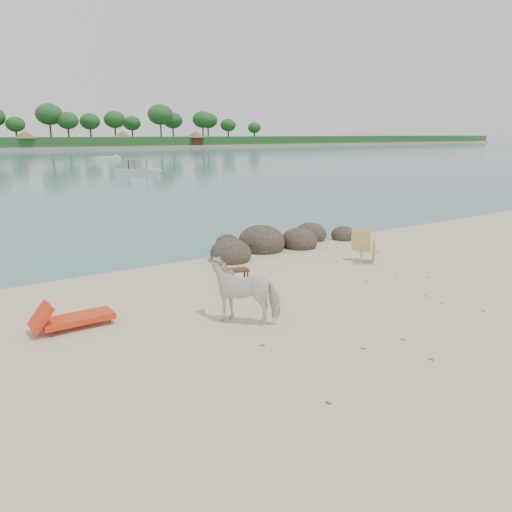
{
  "coord_description": "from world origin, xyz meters",
  "views": [
    {
      "loc": [
        -7.53,
        -8.28,
        4.06
      ],
      "look_at": [
        -0.58,
        2.0,
        1.0
      ],
      "focal_mm": 35.0,
      "sensor_mm": 36.0,
      "label": 1
    }
  ],
  "objects_px": {
    "lounge_chair": "(78,316)",
    "deck_chair": "(368,247)",
    "cow": "(245,291)",
    "boulders": "(274,243)",
    "side_table": "(237,279)"
  },
  "relations": [
    {
      "from": "cow",
      "to": "lounge_chair",
      "type": "distance_m",
      "value": 3.62
    },
    {
      "from": "lounge_chair",
      "to": "deck_chair",
      "type": "height_order",
      "value": "deck_chair"
    },
    {
      "from": "boulders",
      "to": "cow",
      "type": "relative_size",
      "value": 3.98
    },
    {
      "from": "deck_chair",
      "to": "side_table",
      "type": "bearing_deg",
      "value": -138.16
    },
    {
      "from": "boulders",
      "to": "cow",
      "type": "distance_m",
      "value": 7.17
    },
    {
      "from": "boulders",
      "to": "deck_chair",
      "type": "xyz_separation_m",
      "value": [
        1.27,
        -3.33,
        0.3
      ]
    },
    {
      "from": "deck_chair",
      "to": "cow",
      "type": "bearing_deg",
      "value": -117.61
    },
    {
      "from": "cow",
      "to": "side_table",
      "type": "height_order",
      "value": "cow"
    },
    {
      "from": "side_table",
      "to": "cow",
      "type": "bearing_deg",
      "value": -101.31
    },
    {
      "from": "lounge_chair",
      "to": "deck_chair",
      "type": "bearing_deg",
      "value": 1.91
    },
    {
      "from": "lounge_chair",
      "to": "deck_chair",
      "type": "xyz_separation_m",
      "value": [
        9.19,
        0.43,
        0.25
      ]
    },
    {
      "from": "boulders",
      "to": "side_table",
      "type": "height_order",
      "value": "boulders"
    },
    {
      "from": "side_table",
      "to": "lounge_chair",
      "type": "xyz_separation_m",
      "value": [
        -4.36,
        -0.56,
        0.04
      ]
    },
    {
      "from": "boulders",
      "to": "cow",
      "type": "xyz_separation_m",
      "value": [
        -4.71,
        -5.39,
        0.46
      ]
    },
    {
      "from": "cow",
      "to": "deck_chair",
      "type": "bearing_deg",
      "value": 155.42
    }
  ]
}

